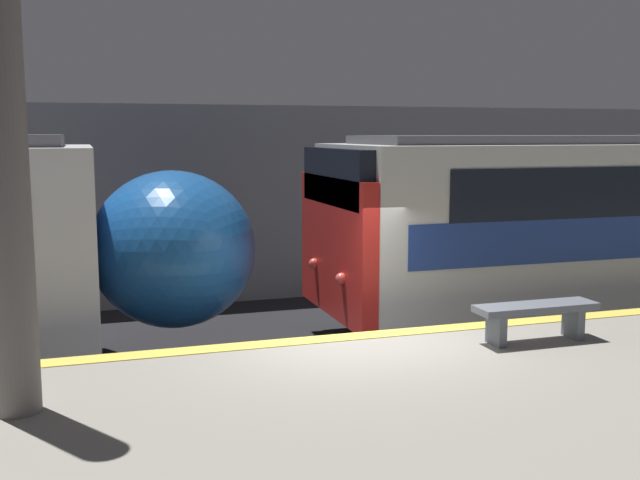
# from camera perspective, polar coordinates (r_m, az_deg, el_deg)

# --- Properties ---
(ground_plane) EXTENTS (120.00, 120.00, 0.00)m
(ground_plane) POSITION_cam_1_polar(r_m,az_deg,el_deg) (9.60, 2.31, -13.42)
(ground_plane) COLOR black
(platform) EXTENTS (40.00, 4.37, 1.10)m
(platform) POSITION_cam_1_polar(r_m,az_deg,el_deg) (7.53, 8.24, -15.27)
(platform) COLOR gray
(platform) RESTS_ON ground
(station_rear_barrier) EXTENTS (50.00, 0.15, 4.10)m
(station_rear_barrier) POSITION_cam_1_polar(r_m,az_deg,el_deg) (15.71, -6.35, 2.71)
(station_rear_barrier) COLOR gray
(station_rear_barrier) RESTS_ON ground
(support_pillar_near) EXTENTS (0.40, 0.40, 4.12)m
(support_pillar_near) POSITION_cam_1_polar(r_m,az_deg,el_deg) (6.88, -22.89, 4.37)
(support_pillar_near) COLOR slate
(support_pillar_near) RESTS_ON platform
(platform_bench) EXTENTS (1.50, 0.40, 0.45)m
(platform_bench) POSITION_cam_1_polar(r_m,az_deg,el_deg) (9.20, 16.12, -5.38)
(platform_bench) COLOR slate
(platform_bench) RESTS_ON platform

